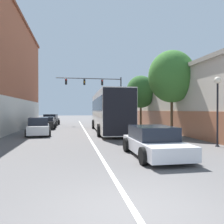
# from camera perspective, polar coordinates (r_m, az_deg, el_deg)

# --- Properties ---
(ground_plane) EXTENTS (160.00, 160.00, 0.00)m
(ground_plane) POSITION_cam_1_polar(r_m,az_deg,el_deg) (4.85, 5.93, -24.59)
(ground_plane) COLOR #565454
(lane_center_line) EXTENTS (0.14, 42.47, 0.01)m
(lane_center_line) POSITION_cam_1_polar(r_m,az_deg,el_deg) (19.59, -6.69, -5.50)
(lane_center_line) COLOR silver
(lane_center_line) RESTS_ON ground_plane
(building_right_storefront) EXTENTS (9.64, 28.67, 5.62)m
(building_right_storefront) POSITION_cam_1_polar(r_m,az_deg,el_deg) (25.96, 20.60, 2.42)
(building_right_storefront) COLOR beige
(building_right_storefront) RESTS_ON ground_plane
(bus) EXTENTS (3.06, 11.90, 3.65)m
(bus) POSITION_cam_1_polar(r_m,az_deg,el_deg) (20.62, -0.82, 0.48)
(bus) COLOR silver
(bus) RESTS_ON ground_plane
(hatchback_foreground) EXTENTS (2.15, 4.32, 1.33)m
(hatchback_foreground) POSITION_cam_1_polar(r_m,az_deg,el_deg) (9.97, 10.89, -7.68)
(hatchback_foreground) COLOR silver
(hatchback_foreground) RESTS_ON ground_plane
(parked_car_left_near) EXTENTS (1.99, 4.25, 1.31)m
(parked_car_left_near) POSITION_cam_1_polar(r_m,az_deg,el_deg) (25.20, -16.62, -2.75)
(parked_car_left_near) COLOR black
(parked_car_left_near) RESTS_ON ground_plane
(parked_car_left_mid) EXTENTS (2.24, 4.33, 1.45)m
(parked_car_left_mid) POSITION_cam_1_polar(r_m,az_deg,el_deg) (18.97, -18.61, -3.68)
(parked_car_left_mid) COLOR silver
(parked_car_left_mid) RESTS_ON ground_plane
(parked_car_left_far) EXTENTS (2.20, 4.30, 1.49)m
(parked_car_left_far) POSITION_cam_1_polar(r_m,az_deg,el_deg) (30.73, -15.66, -2.02)
(parked_car_left_far) COLOR black
(parked_car_left_far) RESTS_ON ground_plane
(traffic_signal_gantry) EXTENTS (9.18, 0.36, 6.78)m
(traffic_signal_gantry) POSITION_cam_1_polar(r_m,az_deg,el_deg) (31.06, -3.16, 6.10)
(traffic_signal_gantry) COLOR #333338
(traffic_signal_gantry) RESTS_ON ground_plane
(street_lamp) EXTENTS (0.38, 0.38, 3.92)m
(street_lamp) POSITION_cam_1_polar(r_m,az_deg,el_deg) (13.62, 25.85, 2.74)
(street_lamp) COLOR black
(street_lamp) RESTS_ON ground_plane
(street_tree_near) EXTENTS (3.86, 3.48, 6.92)m
(street_tree_near) POSITION_cam_1_polar(r_m,az_deg,el_deg) (18.69, 15.35, 8.91)
(street_tree_near) COLOR #4C3823
(street_tree_near) RESTS_ON ground_plane
(street_tree_far) EXTENTS (3.35, 3.02, 6.00)m
(street_tree_far) POSITION_cam_1_polar(r_m,az_deg,el_deg) (25.28, 7.53, 5.24)
(street_tree_far) COLOR #4C3823
(street_tree_far) RESTS_ON ground_plane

